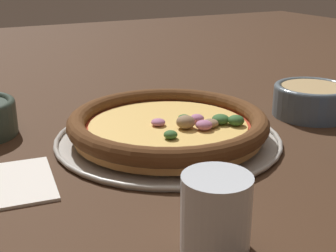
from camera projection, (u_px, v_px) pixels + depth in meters
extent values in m
plane|color=#3D2616|center=(168.00, 141.00, 0.76)|extent=(3.00, 3.00, 0.00)
cylinder|color=#B7B2A8|center=(168.00, 139.00, 0.76)|extent=(0.36, 0.36, 0.01)
torus|color=#B7B2A8|center=(168.00, 138.00, 0.76)|extent=(0.37, 0.37, 0.01)
cylinder|color=#BC7F42|center=(168.00, 131.00, 0.75)|extent=(0.30, 0.30, 0.02)
torus|color=#563319|center=(168.00, 121.00, 0.75)|extent=(0.32, 0.32, 0.03)
cylinder|color=#B7381E|center=(168.00, 126.00, 0.75)|extent=(0.27, 0.27, 0.00)
cylinder|color=#E5B75B|center=(168.00, 124.00, 0.75)|extent=(0.25, 0.25, 0.00)
ellipsoid|color=#8E7051|center=(210.00, 123.00, 0.73)|extent=(0.04, 0.04, 0.01)
ellipsoid|color=#B26B93|center=(204.00, 125.00, 0.72)|extent=(0.04, 0.04, 0.02)
ellipsoid|color=#33602D|center=(236.00, 120.00, 0.74)|extent=(0.04, 0.04, 0.02)
ellipsoid|color=#33602D|center=(171.00, 135.00, 0.69)|extent=(0.03, 0.03, 0.01)
ellipsoid|color=#B26B93|center=(197.00, 118.00, 0.75)|extent=(0.03, 0.03, 0.01)
ellipsoid|color=#33602D|center=(221.00, 119.00, 0.75)|extent=(0.04, 0.04, 0.02)
ellipsoid|color=#8E7051|center=(186.00, 122.00, 0.73)|extent=(0.04, 0.04, 0.02)
ellipsoid|color=#B26B93|center=(159.00, 122.00, 0.74)|extent=(0.03, 0.03, 0.01)
ellipsoid|color=#33602D|center=(184.00, 117.00, 0.77)|extent=(0.02, 0.02, 0.01)
cylinder|color=slate|center=(311.00, 102.00, 0.88)|extent=(0.14, 0.14, 0.05)
torus|color=slate|center=(313.00, 88.00, 0.87)|extent=(0.14, 0.14, 0.01)
cylinder|color=tan|center=(313.00, 87.00, 0.87)|extent=(0.11, 0.11, 0.00)
cylinder|color=silver|center=(216.00, 214.00, 0.46)|extent=(0.07, 0.07, 0.08)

